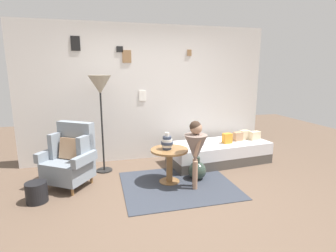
% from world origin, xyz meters
% --- Properties ---
extents(ground_plane, '(12.00, 12.00, 0.00)m').
position_xyz_m(ground_plane, '(0.00, 0.00, 0.00)').
color(ground_plane, brown).
extents(gallery_wall, '(4.80, 0.12, 2.60)m').
position_xyz_m(gallery_wall, '(-0.00, 1.95, 1.30)').
color(gallery_wall, silver).
rests_on(gallery_wall, ground).
extents(rug, '(1.70, 1.45, 0.01)m').
position_xyz_m(rug, '(0.19, 0.49, 0.01)').
color(rug, '#333842').
rests_on(rug, ground).
extents(armchair, '(0.90, 0.85, 0.97)m').
position_xyz_m(armchair, '(-1.40, 0.93, 0.44)').
color(armchair, olive).
rests_on(armchair, ground).
extents(daybed, '(1.97, 0.99, 0.40)m').
position_xyz_m(daybed, '(1.25, 1.29, 0.20)').
color(daybed, '#4C4742').
rests_on(daybed, ground).
extents(pillow_head, '(0.23, 0.16, 0.16)m').
position_xyz_m(pillow_head, '(2.02, 1.31, 0.48)').
color(pillow_head, beige).
rests_on(pillow_head, daybed).
extents(pillow_mid, '(0.18, 0.13, 0.18)m').
position_xyz_m(pillow_mid, '(1.85, 1.40, 0.49)').
color(pillow_mid, beige).
rests_on(pillow_mid, daybed).
extents(pillow_back, '(0.18, 0.14, 0.17)m').
position_xyz_m(pillow_back, '(1.66, 1.32, 0.48)').
color(pillow_back, tan).
rests_on(pillow_back, daybed).
extents(pillow_extra, '(0.18, 0.14, 0.19)m').
position_xyz_m(pillow_extra, '(1.37, 1.21, 0.49)').
color(pillow_extra, orange).
rests_on(pillow_extra, daybed).
extents(side_table, '(0.59, 0.59, 0.55)m').
position_xyz_m(side_table, '(0.09, 0.64, 0.39)').
color(side_table, olive).
rests_on(side_table, ground).
extents(vase_striped, '(0.19, 0.19, 0.27)m').
position_xyz_m(vase_striped, '(0.06, 0.65, 0.66)').
color(vase_striped, '#2D384C').
rests_on(vase_striped, side_table).
extents(floor_lamp, '(0.38, 0.38, 1.67)m').
position_xyz_m(floor_lamp, '(-0.90, 1.40, 1.45)').
color(floor_lamp, black).
rests_on(floor_lamp, ground).
extents(person_child, '(0.34, 0.34, 1.04)m').
position_xyz_m(person_child, '(0.41, 0.34, 0.65)').
color(person_child, '#A37A60').
rests_on(person_child, ground).
extents(book_on_daybed, '(0.25, 0.21, 0.03)m').
position_xyz_m(book_on_daybed, '(0.77, 1.25, 0.42)').
color(book_on_daybed, '#3A3658').
rests_on(book_on_daybed, daybed).
extents(demijohn_near, '(0.29, 0.29, 0.38)m').
position_xyz_m(demijohn_near, '(0.56, 0.64, 0.15)').
color(demijohn_near, '#2D3D33').
rests_on(demijohn_near, ground).
extents(magazine_basket, '(0.28, 0.28, 0.28)m').
position_xyz_m(magazine_basket, '(-1.81, 0.47, 0.14)').
color(magazine_basket, black).
rests_on(magazine_basket, ground).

